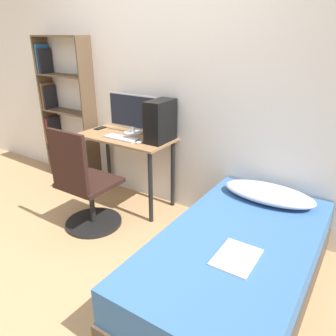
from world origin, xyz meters
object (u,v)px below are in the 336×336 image
(bookshelf, at_px, (63,113))
(office_chair, at_px, (85,192))
(monitor, at_px, (132,113))
(bed, at_px, (235,266))
(pc_tower, at_px, (160,121))
(keyboard, at_px, (121,138))

(bookshelf, height_order, office_chair, bookshelf)
(bookshelf, relative_size, monitor, 2.90)
(bed, height_order, pc_tower, pc_tower)
(office_chair, bearing_deg, bed, -1.76)
(office_chair, height_order, monitor, monitor)
(bed, xyz_separation_m, pc_tower, (-1.14, 0.73, 0.74))
(monitor, relative_size, keyboard, 1.63)
(bookshelf, relative_size, keyboard, 4.73)
(office_chair, xyz_separation_m, monitor, (-0.02, 0.76, 0.60))
(keyboard, bearing_deg, bed, -20.63)
(bookshelf, bearing_deg, monitor, -0.18)
(pc_tower, bearing_deg, office_chair, -119.76)
(pc_tower, bearing_deg, keyboard, -156.38)
(bookshelf, distance_m, office_chair, 1.44)
(monitor, distance_m, pc_tower, 0.42)
(bookshelf, height_order, monitor, bookshelf)
(monitor, bearing_deg, pc_tower, -10.11)
(bookshelf, height_order, pc_tower, bookshelf)
(bookshelf, bearing_deg, pc_tower, -2.89)
(monitor, height_order, keyboard, monitor)
(bookshelf, bearing_deg, office_chair, -34.06)
(bookshelf, bearing_deg, keyboard, -11.86)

